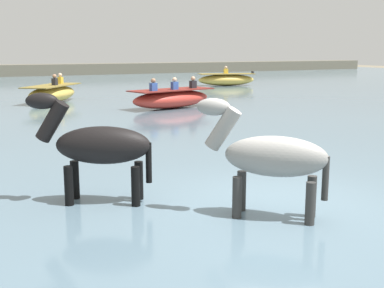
# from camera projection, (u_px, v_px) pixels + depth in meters

# --- Properties ---
(ground_plane) EXTENTS (120.00, 120.00, 0.00)m
(ground_plane) POSITION_uv_depth(u_px,v_px,m) (272.00, 227.00, 7.53)
(ground_plane) COLOR #756B56
(water_surface) EXTENTS (90.00, 90.00, 0.37)m
(water_surface) POSITION_uv_depth(u_px,v_px,m) (94.00, 126.00, 16.29)
(water_surface) COLOR slate
(water_surface) RESTS_ON ground
(horse_lead_grey) EXTENTS (1.57, 1.48, 2.01)m
(horse_lead_grey) POSITION_uv_depth(u_px,v_px,m) (270.00, 160.00, 6.75)
(horse_lead_grey) COLOR gray
(horse_lead_grey) RESTS_ON ground
(horse_trailing_black) EXTENTS (1.80, 1.19, 2.04)m
(horse_trailing_black) POSITION_uv_depth(u_px,v_px,m) (98.00, 148.00, 7.40)
(horse_trailing_black) COLOR black
(horse_trailing_black) RESTS_ON ground
(boat_distant_east) EXTENTS (3.85, 2.16, 1.22)m
(boat_distant_east) POSITION_uv_depth(u_px,v_px,m) (172.00, 98.00, 19.59)
(boat_distant_east) COLOR #BC382D
(boat_distant_east) RESTS_ON water_surface
(boat_mid_outer) EXTENTS (3.20, 3.60, 1.23)m
(boat_mid_outer) POSITION_uv_depth(u_px,v_px,m) (52.00, 94.00, 21.72)
(boat_mid_outer) COLOR gold
(boat_mid_outer) RESTS_ON water_surface
(boat_mid_channel) EXTENTS (3.89, 2.17, 1.25)m
(boat_mid_channel) POSITION_uv_depth(u_px,v_px,m) (226.00, 80.00, 31.73)
(boat_mid_channel) COLOR gold
(boat_mid_channel) RESTS_ON water_surface
(far_shoreline) EXTENTS (80.00, 2.40, 1.36)m
(far_shoreline) POSITION_uv_depth(u_px,v_px,m) (0.00, 73.00, 42.51)
(far_shoreline) COLOR #605B4C
(far_shoreline) RESTS_ON ground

